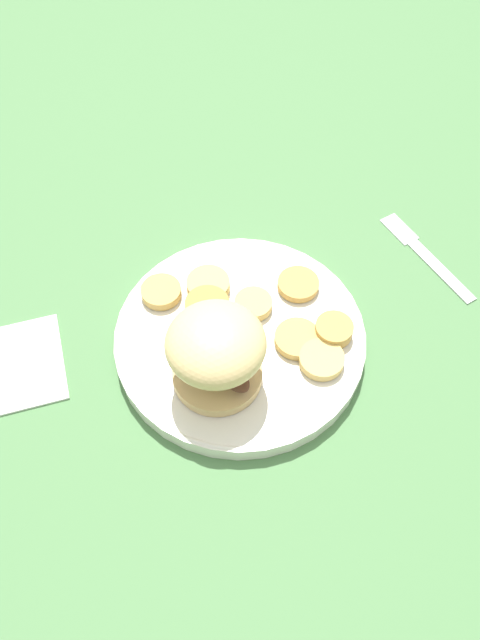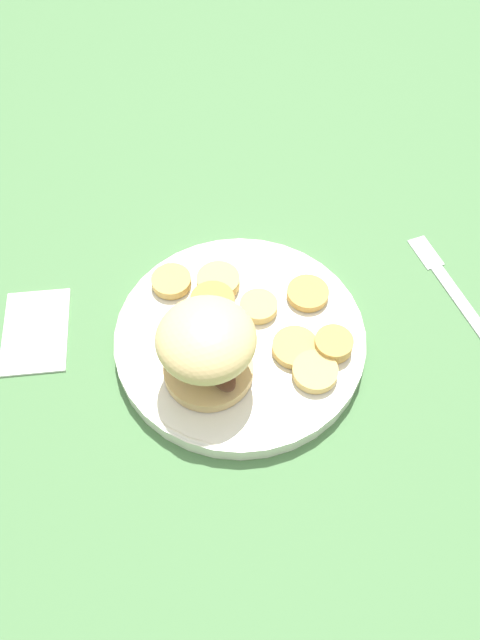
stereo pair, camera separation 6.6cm
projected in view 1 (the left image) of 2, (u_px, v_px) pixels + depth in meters
The scene contains 13 objects.
ground_plane at pixel (240, 344), 0.70m from camera, with size 4.00×4.00×0.00m, color #4C7A47.
dinner_plate at pixel (240, 338), 0.69m from camera, with size 0.28×0.28×0.02m.
sandwich at pixel (213, 350), 0.61m from camera, with size 0.10×0.10×0.09m.
potato_round_0 at pixel (334, 330), 0.68m from camera, with size 0.04×0.04×0.02m, color tan.
potato_round_1 at pixel (297, 339), 0.68m from camera, with size 0.05×0.05×0.01m, color tan.
potato_round_2 at pixel (208, 285), 0.71m from camera, with size 0.05×0.05×0.01m, color #DBB766.
potato_round_3 at pixel (161, 292), 0.71m from camera, with size 0.05×0.05×0.01m, color tan.
potato_round_4 at pixel (298, 284), 0.72m from camera, with size 0.05×0.05×0.01m, color tan.
potato_round_5 at pixel (252, 304), 0.70m from camera, with size 0.04×0.04×0.01m, color #DBB766.
potato_round_6 at pixel (322, 359), 0.66m from camera, with size 0.05×0.05×0.01m, color #DBB766.
potato_round_7 at pixel (207, 307), 0.70m from camera, with size 0.05×0.05×0.02m, color #BC8942.
fork at pixel (426, 255), 0.78m from camera, with size 0.14×0.11×0.00m.
napkin at pixel (29, 362), 0.69m from camera, with size 0.11×0.07×0.01m, color white.
Camera 1 is at (0.15, -0.34, 0.60)m, focal length 35.00 mm.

